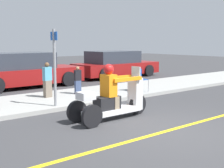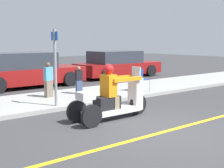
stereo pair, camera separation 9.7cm
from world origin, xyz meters
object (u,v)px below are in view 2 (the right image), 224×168
spectator_by_tree (48,80)px  street_sign (55,64)px  parked_car_lot_right (25,71)px  parked_car_lot_far (117,65)px  folding_chair_curbside (140,78)px  motorcycle_trike (112,100)px  spectator_with_child (79,81)px

spectator_by_tree → street_sign: 1.61m
parked_car_lot_right → parked_car_lot_far: (5.50, 0.45, -0.02)m
spectator_by_tree → folding_chair_curbside: bearing=-17.2°
parked_car_lot_right → parked_car_lot_far: bearing=4.6°
folding_chair_curbside → parked_car_lot_right: (-2.58, 4.38, 0.08)m
folding_chair_curbside → parked_car_lot_right: bearing=120.5°
spectator_by_tree → parked_car_lot_far: parked_car_lot_far is taller
parked_car_lot_far → street_sign: bearing=-141.8°
motorcycle_trike → folding_chair_curbside: (3.13, 2.26, 0.12)m
spectator_by_tree → spectator_with_child: size_ratio=1.19×
motorcycle_trike → spectator_with_child: 3.35m
folding_chair_curbside → spectator_by_tree: bearing=162.8°
parked_car_lot_right → street_sign: size_ratio=2.22×
folding_chair_curbside → street_sign: (-3.72, -0.40, 0.69)m
motorcycle_trike → folding_chair_curbside: 3.86m
spectator_by_tree → parked_car_lot_right: size_ratio=0.24×
spectator_by_tree → folding_chair_curbside: (3.23, -1.00, -0.06)m
parked_car_lot_far → spectator_by_tree: bearing=-148.1°
spectator_with_child → parked_car_lot_far: (5.01, 3.90, 0.09)m
parked_car_lot_far → street_sign: 8.48m
spectator_with_child → parked_car_lot_right: bearing=98.1°
folding_chair_curbside → parked_car_lot_right: 5.09m
motorcycle_trike → folding_chair_curbside: motorcycle_trike is taller
parked_car_lot_right → street_sign: bearing=-103.5°
spectator_by_tree → street_sign: street_sign is taller
motorcycle_trike → parked_car_lot_far: parked_car_lot_far is taller
spectator_with_child → street_sign: street_sign is taller
spectator_by_tree → parked_car_lot_far: size_ratio=0.24×
spectator_by_tree → street_sign: (-0.49, -1.40, 0.64)m
spectator_with_child → parked_car_lot_far: parked_car_lot_far is taller
motorcycle_trike → spectator_with_child: motorcycle_trike is taller
spectator_with_child → street_sign: 2.23m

